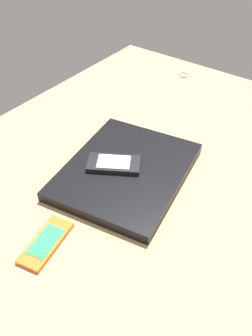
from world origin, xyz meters
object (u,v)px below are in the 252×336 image
at_px(cell_phone_on_laptop, 115,163).
at_px(key_ring, 184,75).
at_px(cell_phone_on_desk, 46,243).
at_px(laptop_closed, 126,171).

relative_size(cell_phone_on_laptop, key_ring, 3.58).
xyz_separation_m(cell_phone_on_laptop, cell_phone_on_desk, (0.23, 0.02, -0.02)).
bearing_deg(cell_phone_on_desk, cell_phone_on_laptop, -175.32).
height_order(laptop_closed, cell_phone_on_desk, laptop_closed).
relative_size(cell_phone_on_desk, key_ring, 3.47).
distance_m(laptop_closed, cell_phone_on_desk, 0.24).
bearing_deg(laptop_closed, cell_phone_on_desk, -10.78).
height_order(cell_phone_on_laptop, key_ring, cell_phone_on_laptop).
bearing_deg(cell_phone_on_laptop, laptop_closed, 108.03).
bearing_deg(laptop_closed, cell_phone_on_laptop, -81.56).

